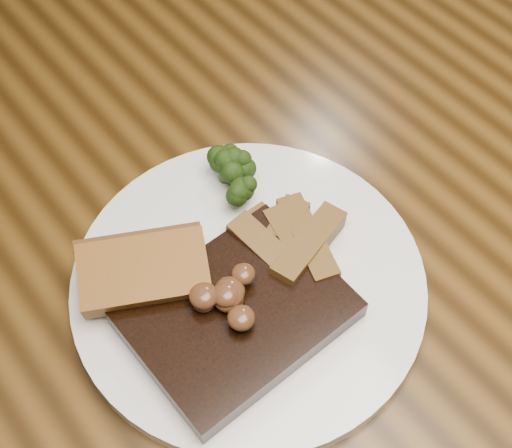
{
  "coord_description": "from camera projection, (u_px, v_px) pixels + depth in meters",
  "views": [
    {
      "loc": [
        -0.23,
        -0.29,
        1.3
      ],
      "look_at": [
        -0.02,
        -0.02,
        0.78
      ],
      "focal_mm": 50.0,
      "sensor_mm": 36.0,
      "label": 1
    }
  ],
  "objects": [
    {
      "name": "steak_bone",
      "position": [
        283.0,
        369.0,
        0.56
      ],
      "size": [
        0.14,
        0.02,
        0.02
      ],
      "primitive_type": "cube",
      "rotation": [
        0.0,
        0.0,
        0.02
      ],
      "color": "beige",
      "rests_on": "plate"
    },
    {
      "name": "plate",
      "position": [
        249.0,
        285.0,
        0.62
      ],
      "size": [
        0.32,
        0.32,
        0.01
      ],
      "primitive_type": "cylinder",
      "rotation": [
        0.0,
        0.0,
        0.05
      ],
      "color": "white",
      "rests_on": "dining_table"
    },
    {
      "name": "garlic_bread",
      "position": [
        147.0,
        284.0,
        0.6
      ],
      "size": [
        0.12,
        0.1,
        0.02
      ],
      "primitive_type": "cube",
      "rotation": [
        0.0,
        0.0,
        -0.49
      ],
      "color": "brown",
      "rests_on": "plate"
    },
    {
      "name": "potato_wedges",
      "position": [
        290.0,
        237.0,
        0.62
      ],
      "size": [
        0.12,
        0.12,
        0.02
      ],
      "primitive_type": null,
      "color": "brown",
      "rests_on": "plate"
    },
    {
      "name": "broccoli_cluster",
      "position": [
        234.0,
        171.0,
        0.66
      ],
      "size": [
        0.06,
        0.06,
        0.04
      ],
      "primitive_type": null,
      "color": "#1E380C",
      "rests_on": "plate"
    },
    {
      "name": "chair_far",
      "position": [
        91.0,
        21.0,
        1.22
      ],
      "size": [
        0.45,
        0.45,
        0.88
      ],
      "rotation": [
        0.0,
        0.0,
        3.06
      ],
      "color": "black",
      "rests_on": "ground"
    },
    {
      "name": "steak",
      "position": [
        237.0,
        315.0,
        0.58
      ],
      "size": [
        0.17,
        0.13,
        0.02
      ],
      "primitive_type": "cube",
      "rotation": [
        0.0,
        0.0,
        0.02
      ],
      "color": "black",
      "rests_on": "plate"
    },
    {
      "name": "dining_table",
      "position": [
        256.0,
        270.0,
        0.74
      ],
      "size": [
        1.6,
        0.9,
        0.75
      ],
      "color": "#4C300F",
      "rests_on": "ground"
    },
    {
      "name": "mushroom_pile",
      "position": [
        227.0,
        294.0,
        0.56
      ],
      "size": [
        0.07,
        0.07,
        0.03
      ],
      "primitive_type": null,
      "color": "#512C19",
      "rests_on": "steak"
    }
  ]
}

